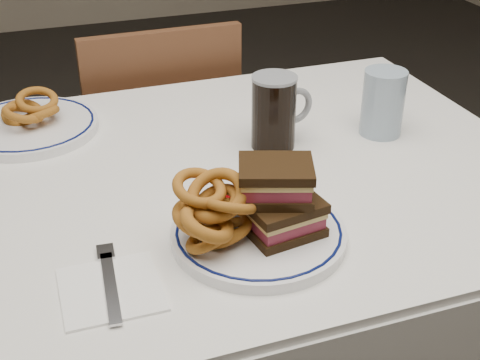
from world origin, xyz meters
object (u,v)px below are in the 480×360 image
object	(u,v)px
main_plate	(258,234)
reuben_sandwich	(280,199)
far_plate	(29,126)
chair_far	(159,158)
beer_mug	(275,111)

from	to	relation	value
main_plate	reuben_sandwich	distance (m)	0.07
reuben_sandwich	far_plate	world-z (taller)	reuben_sandwich
reuben_sandwich	far_plate	distance (m)	0.61
chair_far	reuben_sandwich	world-z (taller)	reuben_sandwich
main_plate	far_plate	distance (m)	0.58
far_plate	chair_far	bearing A→B (deg)	46.05
beer_mug	far_plate	world-z (taller)	beer_mug
beer_mug	far_plate	size ratio (longest dim) A/B	0.52
far_plate	reuben_sandwich	bearing A→B (deg)	-57.67
chair_far	beer_mug	size ratio (longest dim) A/B	6.09
chair_far	main_plate	xyz separation A→B (m)	(-0.03, -0.84, 0.30)
reuben_sandwich	far_plate	xyz separation A→B (m)	(-0.32, 0.51, -0.06)
reuben_sandwich	beer_mug	xyz separation A→B (m)	(0.11, 0.29, -0.00)
chair_far	beer_mug	distance (m)	0.67
chair_far	far_plate	xyz separation A→B (m)	(-0.33, -0.34, 0.30)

